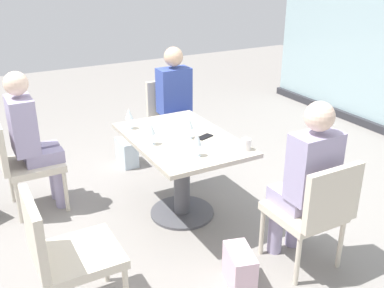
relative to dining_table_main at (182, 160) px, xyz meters
name	(u,v)px	position (x,y,z in m)	size (l,w,h in m)	color
ground_plane	(182,213)	(0.00, 0.00, -0.53)	(12.00, 12.00, 0.00)	gray
dining_table_main	(182,160)	(0.00, 0.00, 0.00)	(1.19, 0.79, 0.73)	#BCB29E
chair_far_right	(314,209)	(1.10, 0.46, -0.03)	(0.50, 0.46, 0.87)	beige
chair_front_left	(22,159)	(-0.74, -1.18, -0.03)	(0.46, 0.50, 0.87)	beige
chair_far_left	(172,116)	(-1.10, 0.46, -0.03)	(0.50, 0.46, 0.87)	beige
chair_front_right	(64,250)	(0.74, -1.18, -0.03)	(0.46, 0.50, 0.87)	beige
person_far_right	(306,176)	(0.99, 0.46, 0.17)	(0.39, 0.34, 1.26)	#9E93B7
person_front_left	(31,135)	(-0.74, -1.07, 0.17)	(0.34, 0.39, 1.26)	#9E93B7
person_far_left	(177,101)	(-0.99, 0.46, 0.17)	(0.39, 0.34, 1.26)	#384C9E
wine_glass_0	(151,129)	(0.02, -0.28, 0.34)	(0.07, 0.07, 0.18)	silver
wine_glass_1	(197,140)	(0.39, -0.07, 0.34)	(0.07, 0.07, 0.18)	silver
wine_glass_2	(189,123)	(0.05, 0.04, 0.34)	(0.07, 0.07, 0.18)	silver
wine_glass_3	(129,114)	(-0.39, -0.30, 0.34)	(0.07, 0.07, 0.18)	silver
coffee_cup	(246,144)	(0.47, 0.32, 0.25)	(0.08, 0.08, 0.09)	white
cell_phone_on_table	(205,137)	(0.09, 0.17, 0.21)	(0.07, 0.14, 0.01)	black
handbag_0	(240,268)	(1.02, -0.09, -0.39)	(0.30, 0.16, 0.28)	beige
handbag_2	(127,152)	(-1.20, -0.05, -0.39)	(0.30, 0.16, 0.28)	silver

